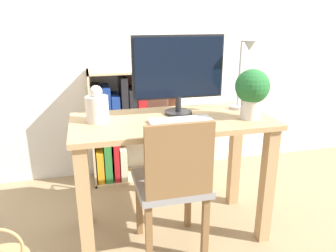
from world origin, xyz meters
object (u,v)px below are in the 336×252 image
Objects in this scene: desk_lamp at (244,69)px; potted_plant at (252,90)px; keyboard at (181,121)px; chair at (173,182)px; monitor at (179,70)px; bookshelf at (122,125)px; vase at (97,107)px.

potted_plant is at bearing -98.48° from desk_lamp.
chair reaches higher than keyboard.
keyboard is 1.24× the size of potted_plant.
monitor is 0.41m from desk_lamp.
monitor is at bearing 75.02° from chair.
bookshelf is (-0.68, 0.76, -0.55)m from desk_lamp.
vase is at bearing 169.81° from potted_plant.
chair is at bearing -110.32° from monitor.
monitor is 0.66m from chair.
potted_plant is (0.38, -0.20, -0.10)m from monitor.
bookshelf reaches higher than keyboard.
bookshelf is at bearing 105.12° from keyboard.
keyboard is 0.82× the size of desk_lamp.
bookshelf is (-0.17, 1.02, 0.02)m from chair.
bookshelf is (-0.24, 0.90, -0.29)m from keyboard.
keyboard is 1.72× the size of vase.
bookshelf reaches higher than chair.
keyboard is at bearing -163.14° from desk_lamp.
bookshelf is (-0.28, 0.73, -0.55)m from monitor.
vase is 0.72× the size of potted_plant.
vase is 0.89m from potted_plant.
monitor is at bearing 152.54° from potted_plant.
keyboard is 0.35m from chair.
vase is 0.60m from chair.
vase is 0.48× the size of desk_lamp.
chair is at bearing -33.84° from vase.
bookshelf is (0.21, 0.77, -0.37)m from vase.
monitor is at bearing 78.86° from keyboard.
desk_lamp reaches higher than potted_plant.
keyboard is (-0.03, -0.17, -0.26)m from monitor.
keyboard is 0.97m from bookshelf.
potted_plant is (0.87, -0.16, 0.08)m from vase.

